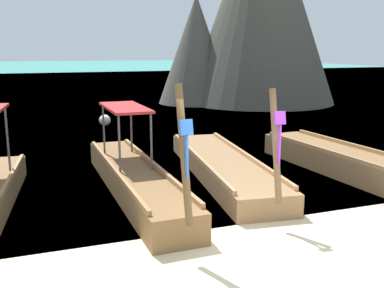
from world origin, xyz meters
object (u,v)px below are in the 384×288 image
longtail_boat_violet_ribbon (223,167)px  longtail_boat_yellow_ribbon (346,162)px  karst_rock (254,1)px  mooring_buoy_near (105,120)px  longtail_boat_blue_ribbon (135,178)px

longtail_boat_violet_ribbon → longtail_boat_yellow_ribbon: size_ratio=1.09×
longtail_boat_yellow_ribbon → karst_rock: bearing=71.3°
longtail_boat_violet_ribbon → mooring_buoy_near: size_ratio=14.16×
longtail_boat_violet_ribbon → mooring_buoy_near: bearing=100.3°
longtail_boat_yellow_ribbon → mooring_buoy_near: size_ratio=13.04×
longtail_boat_yellow_ribbon → mooring_buoy_near: bearing=116.1°
karst_rock → mooring_buoy_near: size_ratio=26.07×
longtail_boat_blue_ribbon → mooring_buoy_near: size_ratio=14.04×
longtail_boat_blue_ribbon → longtail_boat_violet_ribbon: (2.45, 0.58, -0.09)m
longtail_boat_violet_ribbon → longtail_boat_yellow_ribbon: 3.30m
longtail_boat_violet_ribbon → karst_rock: size_ratio=0.54×
karst_rock → longtail_boat_blue_ribbon: bearing=-125.6°
karst_rock → mooring_buoy_near: (-10.05, -5.78, -5.81)m
longtail_boat_violet_ribbon → longtail_boat_yellow_ribbon: bearing=-16.1°
longtail_boat_blue_ribbon → longtail_boat_violet_ribbon: longtail_boat_blue_ribbon is taller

